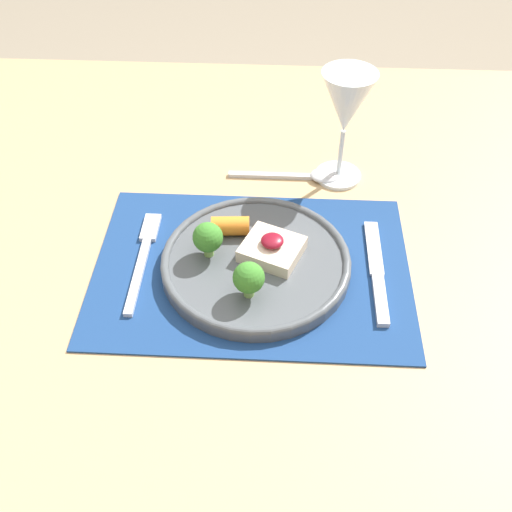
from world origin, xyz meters
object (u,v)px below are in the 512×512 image
object	(u,v)px
wine_glass_near	(346,107)
fork	(144,254)
dinner_plate	(255,259)
knife	(377,277)
spoon	(309,176)

from	to	relation	value
wine_glass_near	fork	bearing A→B (deg)	-144.72
wine_glass_near	dinner_plate	bearing A→B (deg)	-120.44
knife	spoon	xyz separation A→B (m)	(-0.09, 0.23, -0.00)
dinner_plate	fork	distance (m)	0.16
knife	dinner_plate	bearing A→B (deg)	173.38
dinner_plate	spoon	bearing A→B (deg)	69.22
fork	wine_glass_near	bearing A→B (deg)	35.80
knife	wine_glass_near	size ratio (longest dim) A/B	1.05
knife	spoon	size ratio (longest dim) A/B	1.09
spoon	dinner_plate	bearing A→B (deg)	-106.42
fork	spoon	size ratio (longest dim) A/B	1.09
knife	wine_glass_near	xyz separation A→B (m)	(-0.04, 0.23, 0.13)
knife	wine_glass_near	world-z (taller)	wine_glass_near
fork	spoon	xyz separation A→B (m)	(0.24, 0.20, -0.00)
knife	wine_glass_near	distance (m)	0.27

